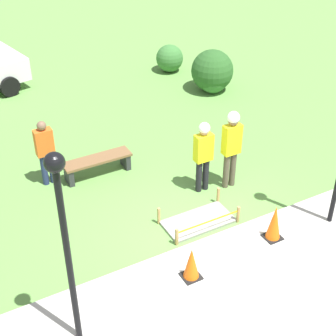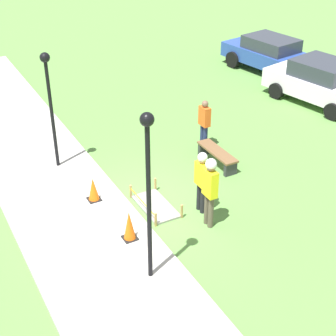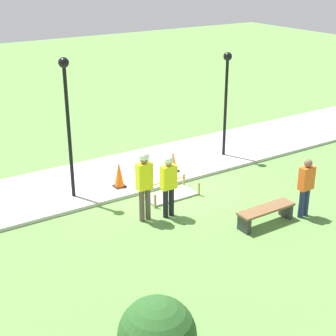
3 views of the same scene
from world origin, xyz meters
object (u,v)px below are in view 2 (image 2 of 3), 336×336
at_px(park_bench, 217,155).
at_px(parked_car_white, 321,82).
at_px(worker_supervisor, 202,177).
at_px(lamppost_near, 148,176).
at_px(worker_assistant, 210,186).
at_px(bystander_in_orange_shirt, 204,122).
at_px(traffic_cone_near_patch, 93,189).
at_px(parked_car_blue, 270,54).
at_px(traffic_cone_far_patch, 129,226).
at_px(lamppost_far, 49,93).

height_order(park_bench, parked_car_white, parked_car_white).
distance_m(worker_supervisor, lamppost_near, 3.28).
relative_size(worker_assistant, bystander_in_orange_shirt, 1.18).
relative_size(park_bench, lamppost_near, 0.42).
bearing_deg(traffic_cone_near_patch, worker_supervisor, 54.13).
bearing_deg(lamppost_near, worker_assistant, 115.83).
bearing_deg(lamppost_near, parked_car_blue, 131.35).
relative_size(traffic_cone_near_patch, worker_assistant, 0.35).
bearing_deg(lamppost_near, parked_car_white, 119.27).
xyz_separation_m(park_bench, parked_car_blue, (-5.74, 6.47, 0.47)).
bearing_deg(traffic_cone_far_patch, traffic_cone_near_patch, -175.96).
relative_size(traffic_cone_near_patch, parked_car_blue, 0.15).
distance_m(park_bench, lamppost_far, 5.19).
height_order(worker_assistant, parked_car_white, worker_assistant).
bearing_deg(worker_assistant, lamppost_far, -151.92).
bearing_deg(park_bench, parked_car_white, 109.55).
bearing_deg(traffic_cone_far_patch, parked_car_white, 113.28).
bearing_deg(park_bench, bystander_in_orange_shirt, 168.60).
bearing_deg(lamppost_far, parked_car_white, 90.43).
bearing_deg(parked_car_blue, lamppost_near, -57.86).
relative_size(worker_assistant, lamppost_near, 0.49).
relative_size(lamppost_far, parked_car_white, 0.78).
relative_size(traffic_cone_far_patch, park_bench, 0.47).
bearing_deg(traffic_cone_far_patch, worker_supervisor, 97.64).
distance_m(traffic_cone_far_patch, park_bench, 4.43).
bearing_deg(bystander_in_orange_shirt, traffic_cone_far_patch, -51.69).
distance_m(traffic_cone_far_patch, worker_assistant, 2.15).
distance_m(park_bench, parked_car_blue, 8.66).
relative_size(park_bench, worker_supervisor, 0.94).
xyz_separation_m(traffic_cone_near_patch, bystander_in_orange_shirt, (-1.28, 4.25, 0.48)).
height_order(worker_assistant, parked_car_blue, worker_assistant).
relative_size(park_bench, bystander_in_orange_shirt, 1.01).
bearing_deg(worker_assistant, worker_supervisor, 165.56).
relative_size(bystander_in_orange_shirt, parked_car_white, 0.37).
distance_m(traffic_cone_near_patch, traffic_cone_far_patch, 1.97).
relative_size(lamppost_near, parked_car_blue, 0.85).
bearing_deg(traffic_cone_near_patch, parked_car_blue, 119.34).
xyz_separation_m(traffic_cone_far_patch, worker_assistant, (0.33, 2.02, 0.68)).
relative_size(lamppost_near, lamppost_far, 1.12).
xyz_separation_m(bystander_in_orange_shirt, lamppost_far, (-0.96, -4.51, 1.49)).
bearing_deg(parked_car_white, parked_car_blue, 162.05).
bearing_deg(lamppost_near, bystander_in_orange_shirt, 137.38).
height_order(lamppost_far, parked_car_blue, lamppost_far).
xyz_separation_m(worker_supervisor, parked_car_blue, (-7.57, 8.18, -0.23)).
xyz_separation_m(park_bench, worker_assistant, (2.46, -1.86, 0.84)).
bearing_deg(parked_car_blue, worker_supervisor, -56.41).
height_order(traffic_cone_near_patch, lamppost_far, lamppost_far).
relative_size(traffic_cone_far_patch, lamppost_far, 0.22).
height_order(park_bench, lamppost_near, lamppost_near).
xyz_separation_m(worker_assistant, bystander_in_orange_shirt, (-3.57, 2.09, -0.25)).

